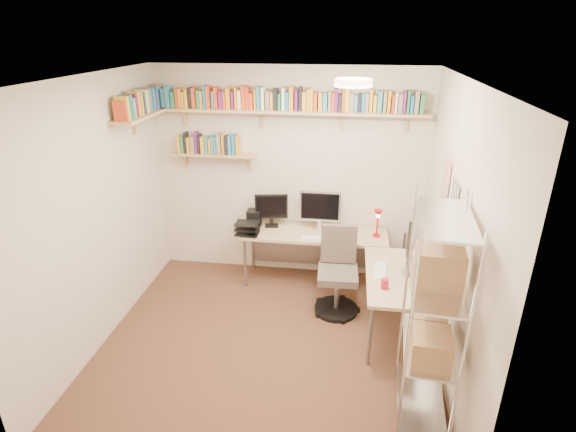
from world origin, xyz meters
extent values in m
plane|color=#492A1F|center=(0.00, 0.00, 0.00)|extent=(3.20, 3.20, 0.00)
cube|color=beige|center=(0.00, 1.50, 1.25)|extent=(3.20, 0.04, 2.50)
cube|color=beige|center=(-1.60, 0.00, 1.25)|extent=(0.04, 3.00, 2.50)
cube|color=beige|center=(1.60, 0.00, 1.25)|extent=(0.04, 3.00, 2.50)
cube|color=beige|center=(0.00, -1.50, 1.25)|extent=(3.20, 0.04, 2.50)
cube|color=white|center=(0.00, 0.00, 2.50)|extent=(3.20, 3.00, 0.04)
cube|color=white|center=(1.59, 0.55, 1.55)|extent=(0.01, 0.30, 0.42)
cube|color=white|center=(1.59, 0.15, 1.50)|extent=(0.01, 0.28, 0.38)
cylinder|color=#FFEAC6|center=(0.70, 0.20, 2.46)|extent=(0.30, 0.30, 0.06)
cube|color=tan|center=(0.00, 1.38, 2.02)|extent=(3.05, 0.25, 0.03)
cube|color=tan|center=(-1.48, 0.95, 2.02)|extent=(0.25, 1.00, 0.03)
cube|color=tan|center=(-0.85, 1.40, 1.50)|extent=(0.95, 0.20, 0.02)
cube|color=tan|center=(-1.20, 1.44, 1.95)|extent=(0.03, 0.20, 0.20)
cube|color=tan|center=(-0.30, 1.44, 1.95)|extent=(0.03, 0.20, 0.20)
cube|color=tan|center=(0.60, 1.44, 1.95)|extent=(0.03, 0.20, 0.20)
cube|color=tan|center=(1.30, 1.44, 1.95)|extent=(0.03, 0.20, 0.20)
cube|color=gray|center=(-1.46, 1.38, 2.13)|extent=(0.04, 0.13, 0.18)
cube|color=gray|center=(-1.43, 1.38, 2.16)|extent=(0.03, 0.11, 0.25)
cube|color=teal|center=(-1.38, 1.38, 2.14)|extent=(0.04, 0.12, 0.21)
cube|color=teal|center=(-1.33, 1.38, 2.15)|extent=(0.04, 0.14, 0.23)
cube|color=#297C4F|center=(-1.28, 1.38, 2.12)|extent=(0.04, 0.12, 0.18)
cube|color=red|center=(-1.23, 1.38, 2.14)|extent=(0.03, 0.13, 0.21)
cube|color=gold|center=(-1.19, 1.38, 2.14)|extent=(0.03, 0.13, 0.20)
cube|color=orange|center=(-1.16, 1.38, 2.12)|extent=(0.03, 0.15, 0.17)
cube|color=gold|center=(-1.12, 1.38, 2.14)|extent=(0.03, 0.15, 0.21)
cube|color=black|center=(-1.08, 1.38, 2.14)|extent=(0.03, 0.11, 0.22)
cube|color=red|center=(-1.04, 1.38, 2.14)|extent=(0.04, 0.12, 0.22)
cube|color=#297C4F|center=(-0.99, 1.38, 2.13)|extent=(0.04, 0.11, 0.19)
cube|color=gold|center=(-0.95, 1.38, 2.13)|extent=(0.03, 0.12, 0.19)
cube|color=#216FAC|center=(-0.91, 1.38, 2.16)|extent=(0.04, 0.11, 0.25)
cube|color=red|center=(-0.87, 1.38, 2.15)|extent=(0.04, 0.14, 0.24)
cube|color=teal|center=(-0.82, 1.38, 2.13)|extent=(0.02, 0.12, 0.19)
cube|color=red|center=(-0.78, 1.38, 2.15)|extent=(0.04, 0.12, 0.23)
cube|color=#5E1A62|center=(-0.73, 1.38, 2.13)|extent=(0.04, 0.14, 0.19)
cube|color=red|center=(-0.68, 1.38, 2.13)|extent=(0.03, 0.14, 0.19)
cube|color=orange|center=(-0.64, 1.38, 2.15)|extent=(0.04, 0.13, 0.22)
cube|color=#5E1A62|center=(-0.60, 1.38, 2.13)|extent=(0.03, 0.12, 0.19)
cube|color=orange|center=(-0.56, 1.38, 2.15)|extent=(0.03, 0.14, 0.23)
cube|color=white|center=(-0.52, 1.38, 2.13)|extent=(0.04, 0.13, 0.20)
cube|color=red|center=(-0.47, 1.38, 2.16)|extent=(0.04, 0.15, 0.25)
cube|color=red|center=(-0.43, 1.38, 2.15)|extent=(0.03, 0.13, 0.24)
cube|color=red|center=(-0.39, 1.38, 2.12)|extent=(0.04, 0.14, 0.17)
cube|color=orange|center=(-0.34, 1.38, 2.14)|extent=(0.02, 0.12, 0.22)
cube|color=teal|center=(-0.31, 1.38, 2.16)|extent=(0.03, 0.13, 0.24)
cube|color=white|center=(-0.26, 1.38, 2.15)|extent=(0.03, 0.13, 0.23)
cube|color=gray|center=(-0.21, 1.38, 2.14)|extent=(0.04, 0.13, 0.20)
cube|color=gold|center=(-0.16, 1.38, 2.13)|extent=(0.03, 0.11, 0.19)
cube|color=black|center=(-0.12, 1.38, 2.15)|extent=(0.04, 0.11, 0.23)
cube|color=#297C4F|center=(-0.08, 1.38, 2.12)|extent=(0.03, 0.13, 0.17)
cube|color=white|center=(-0.03, 1.38, 2.15)|extent=(0.03, 0.15, 0.23)
cube|color=#216FAC|center=(0.01, 1.38, 2.13)|extent=(0.04, 0.12, 0.19)
cube|color=orange|center=(0.05, 1.38, 2.16)|extent=(0.04, 0.15, 0.25)
cube|color=#5E1A62|center=(0.11, 1.38, 2.15)|extent=(0.03, 0.13, 0.22)
cube|color=black|center=(0.15, 1.38, 2.16)|extent=(0.03, 0.11, 0.25)
cube|color=gold|center=(0.19, 1.38, 2.13)|extent=(0.04, 0.12, 0.20)
cube|color=gold|center=(0.23, 1.38, 2.15)|extent=(0.03, 0.12, 0.22)
cube|color=gold|center=(0.27, 1.38, 2.15)|extent=(0.03, 0.13, 0.24)
cube|color=red|center=(0.31, 1.38, 2.13)|extent=(0.04, 0.15, 0.19)
cube|color=gold|center=(0.36, 1.38, 2.13)|extent=(0.04, 0.12, 0.19)
cube|color=teal|center=(0.41, 1.38, 2.13)|extent=(0.04, 0.14, 0.19)
cube|color=gray|center=(0.46, 1.38, 2.14)|extent=(0.03, 0.11, 0.20)
cube|color=red|center=(0.50, 1.38, 2.13)|extent=(0.03, 0.11, 0.19)
cube|color=#5E1A62|center=(0.53, 1.38, 2.15)|extent=(0.03, 0.12, 0.24)
cube|color=black|center=(0.57, 1.38, 2.12)|extent=(0.03, 0.15, 0.18)
cube|color=red|center=(0.61, 1.38, 2.15)|extent=(0.03, 0.13, 0.24)
cube|color=gold|center=(0.65, 1.38, 2.16)|extent=(0.04, 0.13, 0.25)
cube|color=gray|center=(0.69, 1.38, 2.13)|extent=(0.04, 0.12, 0.19)
cube|color=teal|center=(0.74, 1.38, 2.12)|extent=(0.04, 0.12, 0.18)
cube|color=black|center=(0.78, 1.38, 2.13)|extent=(0.03, 0.12, 0.19)
cube|color=#216FAC|center=(0.82, 1.38, 2.13)|extent=(0.03, 0.11, 0.19)
cube|color=gray|center=(0.85, 1.38, 2.13)|extent=(0.03, 0.13, 0.20)
cube|color=gold|center=(0.89, 1.38, 2.16)|extent=(0.03, 0.13, 0.24)
cube|color=gold|center=(0.94, 1.38, 2.12)|extent=(0.03, 0.14, 0.18)
cube|color=teal|center=(0.99, 1.38, 2.14)|extent=(0.04, 0.14, 0.22)
cube|color=gray|center=(1.04, 1.38, 2.15)|extent=(0.03, 0.15, 0.22)
cube|color=orange|center=(1.08, 1.38, 2.15)|extent=(0.03, 0.11, 0.22)
cube|color=red|center=(1.12, 1.38, 2.12)|extent=(0.03, 0.14, 0.18)
cube|color=white|center=(1.15, 1.38, 2.14)|extent=(0.02, 0.13, 0.20)
cube|color=gray|center=(1.20, 1.38, 2.13)|extent=(0.04, 0.11, 0.20)
cube|color=#5E1A62|center=(1.24, 1.38, 2.15)|extent=(0.03, 0.13, 0.22)
cube|color=#297C4F|center=(1.28, 1.38, 2.15)|extent=(0.02, 0.14, 0.23)
cube|color=#216FAC|center=(1.31, 1.38, 2.12)|extent=(0.03, 0.14, 0.18)
cube|color=gray|center=(1.36, 1.38, 2.15)|extent=(0.04, 0.14, 0.22)
cube|color=#297C4F|center=(1.42, 1.38, 2.13)|extent=(0.04, 0.13, 0.19)
cube|color=red|center=(-1.48, 0.51, 2.13)|extent=(0.14, 0.02, 0.19)
cube|color=gold|center=(-1.48, 0.55, 2.15)|extent=(0.13, 0.04, 0.23)
cube|color=#297C4F|center=(-1.48, 0.60, 2.15)|extent=(0.12, 0.03, 0.23)
cube|color=teal|center=(-1.48, 0.63, 2.15)|extent=(0.13, 0.02, 0.23)
cube|color=#297C4F|center=(-1.48, 0.67, 2.13)|extent=(0.14, 0.03, 0.20)
cube|color=gold|center=(-1.48, 0.71, 2.13)|extent=(0.11, 0.04, 0.19)
cube|color=#5E1A62|center=(-1.48, 0.76, 2.15)|extent=(0.12, 0.03, 0.22)
cube|color=gold|center=(-1.48, 0.80, 2.16)|extent=(0.13, 0.04, 0.24)
cube|color=gold|center=(-1.48, 0.84, 2.15)|extent=(0.15, 0.03, 0.24)
cube|color=#5E1A62|center=(-1.48, 0.88, 2.15)|extent=(0.12, 0.04, 0.22)
cube|color=black|center=(-1.48, 0.92, 2.12)|extent=(0.12, 0.03, 0.17)
cube|color=#297C4F|center=(-1.48, 0.95, 2.14)|extent=(0.11, 0.02, 0.22)
cube|color=white|center=(-1.48, 0.99, 2.15)|extent=(0.14, 0.02, 0.23)
cube|color=gray|center=(-1.48, 1.02, 2.16)|extent=(0.15, 0.03, 0.24)
cube|color=#297C4F|center=(-1.48, 1.07, 2.15)|extent=(0.15, 0.04, 0.23)
cube|color=gray|center=(-1.48, 1.10, 2.16)|extent=(0.12, 0.02, 0.25)
cube|color=#216FAC|center=(-1.48, 1.14, 2.15)|extent=(0.14, 0.04, 0.24)
cube|color=red|center=(-1.48, 1.18, 2.13)|extent=(0.12, 0.03, 0.19)
cube|color=#5E1A62|center=(-1.48, 1.21, 2.13)|extent=(0.12, 0.03, 0.19)
cube|color=#216FAC|center=(-1.48, 1.25, 2.14)|extent=(0.14, 0.04, 0.21)
cube|color=black|center=(-1.48, 1.29, 2.14)|extent=(0.15, 0.03, 0.20)
cube|color=#216FAC|center=(-1.48, 1.32, 2.14)|extent=(0.14, 0.02, 0.22)
cube|color=teal|center=(-1.48, 1.36, 2.12)|extent=(0.11, 0.02, 0.17)
cube|color=gold|center=(-1.26, 1.40, 1.61)|extent=(0.03, 0.12, 0.20)
cube|color=#297C4F|center=(-1.22, 1.40, 1.61)|extent=(0.03, 0.11, 0.19)
cube|color=black|center=(-1.19, 1.40, 1.63)|extent=(0.02, 0.12, 0.24)
cube|color=orange|center=(-1.15, 1.40, 1.60)|extent=(0.03, 0.14, 0.18)
cube|color=gray|center=(-1.10, 1.40, 1.61)|extent=(0.04, 0.14, 0.20)
cube|color=#5E1A62|center=(-1.06, 1.40, 1.63)|extent=(0.03, 0.11, 0.24)
cube|color=black|center=(-1.02, 1.40, 1.62)|extent=(0.03, 0.12, 0.22)
cube|color=gold|center=(-0.98, 1.40, 1.61)|extent=(0.04, 0.12, 0.19)
cube|color=teal|center=(-0.93, 1.40, 1.61)|extent=(0.03, 0.13, 0.20)
cube|color=orange|center=(-0.90, 1.40, 1.60)|extent=(0.02, 0.12, 0.18)
cube|color=teal|center=(-0.86, 1.40, 1.61)|extent=(0.03, 0.11, 0.20)
cube|color=teal|center=(-0.83, 1.40, 1.61)|extent=(0.02, 0.13, 0.20)
cube|color=gray|center=(-0.79, 1.40, 1.63)|extent=(0.04, 0.15, 0.24)
cube|color=orange|center=(-0.74, 1.40, 1.63)|extent=(0.03, 0.11, 0.23)
cube|color=black|center=(-0.70, 1.40, 1.62)|extent=(0.04, 0.14, 0.21)
cube|color=teal|center=(-0.66, 1.40, 1.62)|extent=(0.03, 0.14, 0.22)
cube|color=#216FAC|center=(-0.61, 1.40, 1.63)|extent=(0.03, 0.15, 0.23)
cube|color=orange|center=(-0.57, 1.40, 1.62)|extent=(0.03, 0.12, 0.21)
cube|color=#D2BA89|center=(0.35, 1.22, 0.64)|extent=(1.68, 0.53, 0.04)
cube|color=#D2BA89|center=(1.19, 0.36, 0.64)|extent=(0.53, 1.15, 0.04)
cylinder|color=gray|center=(-0.45, 1.00, 0.31)|extent=(0.04, 0.04, 0.62)
cylinder|color=gray|center=(-0.45, 1.44, 0.31)|extent=(0.04, 0.04, 0.62)
cylinder|color=gray|center=(1.41, 1.44, 0.31)|extent=(0.04, 0.04, 0.62)
cylinder|color=gray|center=(0.97, -0.17, 0.31)|extent=(0.04, 0.04, 0.62)
cylinder|color=gray|center=(1.41, -0.17, 0.31)|extent=(0.04, 0.04, 0.62)
cube|color=gray|center=(0.35, 1.45, 0.35)|extent=(1.59, 0.02, 0.49)
cube|color=silver|center=(0.39, 1.33, 0.95)|extent=(0.49, 0.03, 0.37)
cube|color=black|center=(0.39, 1.31, 0.95)|extent=(0.44, 0.00, 0.32)
cube|color=black|center=(-0.18, 1.33, 0.91)|extent=(0.39, 0.03, 0.30)
cube|color=black|center=(1.31, 0.41, 0.93)|extent=(0.03, 0.51, 0.34)
cube|color=silver|center=(1.30, 0.41, 0.93)|extent=(0.00, 0.46, 0.29)
cube|color=white|center=(0.39, 1.06, 0.66)|extent=(0.37, 0.11, 0.01)
cube|color=white|center=(1.06, 0.41, 0.66)|extent=(0.11, 0.35, 0.01)
cylinder|color=#AA0E0E|center=(1.06, 1.22, 0.66)|extent=(0.09, 0.09, 0.02)
cylinder|color=#AA0E0E|center=(1.06, 1.22, 0.80)|extent=(0.02, 0.02, 0.25)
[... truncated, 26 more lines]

